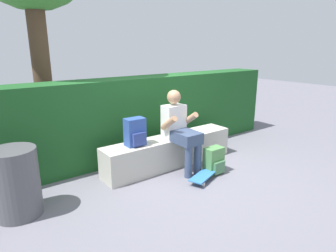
{
  "coord_description": "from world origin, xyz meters",
  "views": [
    {
      "loc": [
        -2.65,
        -3.16,
        1.85
      ],
      "look_at": [
        -0.1,
        0.22,
        0.68
      ],
      "focal_mm": 31.16,
      "sensor_mm": 36.0,
      "label": 1
    }
  ],
  "objects_px": {
    "bench_main": "(170,151)",
    "backpack_on_bench": "(135,132)",
    "backpack_on_ground": "(214,161)",
    "skateboard_near_person": "(207,172)",
    "person_skater": "(180,128)",
    "trash_bin": "(16,183)"
  },
  "relations": [
    {
      "from": "skateboard_near_person",
      "to": "backpack_on_ground",
      "type": "distance_m",
      "value": 0.23
    },
    {
      "from": "bench_main",
      "to": "backpack_on_bench",
      "type": "distance_m",
      "value": 0.76
    },
    {
      "from": "backpack_on_bench",
      "to": "backpack_on_ground",
      "type": "relative_size",
      "value": 1.0
    },
    {
      "from": "backpack_on_bench",
      "to": "backpack_on_ground",
      "type": "bearing_deg",
      "value": -33.08
    },
    {
      "from": "bench_main",
      "to": "backpack_on_ground",
      "type": "bearing_deg",
      "value": -61.77
    },
    {
      "from": "skateboard_near_person",
      "to": "bench_main",
      "type": "bearing_deg",
      "value": 102.91
    },
    {
      "from": "backpack_on_bench",
      "to": "trash_bin",
      "type": "height_order",
      "value": "backpack_on_bench"
    },
    {
      "from": "skateboard_near_person",
      "to": "backpack_on_bench",
      "type": "relative_size",
      "value": 2.05
    },
    {
      "from": "backpack_on_ground",
      "to": "trash_bin",
      "type": "bearing_deg",
      "value": 168.24
    },
    {
      "from": "backpack_on_ground",
      "to": "trash_bin",
      "type": "relative_size",
      "value": 0.51
    },
    {
      "from": "person_skater",
      "to": "trash_bin",
      "type": "distance_m",
      "value": 2.27
    },
    {
      "from": "skateboard_near_person",
      "to": "trash_bin",
      "type": "distance_m",
      "value": 2.48
    },
    {
      "from": "backpack_on_bench",
      "to": "bench_main",
      "type": "bearing_deg",
      "value": 0.86
    },
    {
      "from": "bench_main",
      "to": "backpack_on_bench",
      "type": "height_order",
      "value": "backpack_on_bench"
    },
    {
      "from": "person_skater",
      "to": "skateboard_near_person",
      "type": "bearing_deg",
      "value": -74.88
    },
    {
      "from": "bench_main",
      "to": "trash_bin",
      "type": "distance_m",
      "value": 2.23
    },
    {
      "from": "trash_bin",
      "to": "skateboard_near_person",
      "type": "bearing_deg",
      "value": -13.85
    },
    {
      "from": "bench_main",
      "to": "trash_bin",
      "type": "xyz_separation_m",
      "value": [
        -2.22,
        -0.11,
        0.16
      ]
    },
    {
      "from": "bench_main",
      "to": "skateboard_near_person",
      "type": "xyz_separation_m",
      "value": [
        0.16,
        -0.7,
        -0.16
      ]
    },
    {
      "from": "skateboard_near_person",
      "to": "person_skater",
      "type": "bearing_deg",
      "value": 105.12
    },
    {
      "from": "person_skater",
      "to": "backpack_on_ground",
      "type": "height_order",
      "value": "person_skater"
    },
    {
      "from": "bench_main",
      "to": "backpack_on_ground",
      "type": "height_order",
      "value": "bench_main"
    }
  ]
}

